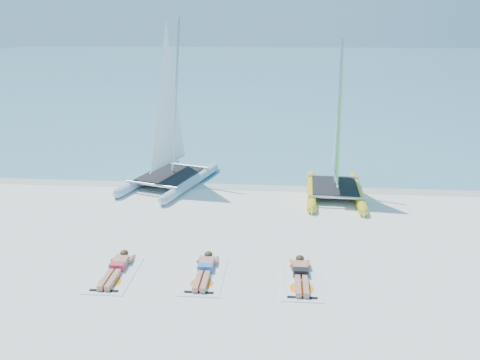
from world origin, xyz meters
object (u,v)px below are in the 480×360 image
at_px(towel_c, 301,281).
at_px(towel_b, 204,276).
at_px(sunbather_b, 205,269).
at_px(towel_a, 115,275).
at_px(sunbather_a, 117,267).
at_px(catamaran_blue, 169,136).
at_px(catamaran_yellow, 337,145).
at_px(sunbather_c, 301,273).

bearing_deg(towel_c, towel_b, 179.46).
relative_size(towel_b, sunbather_b, 1.07).
distance_m(towel_a, towel_c, 4.65).
xyz_separation_m(towel_b, sunbather_b, (0.00, 0.19, 0.11)).
bearing_deg(sunbather_b, towel_a, -172.42).
bearing_deg(towel_b, sunbather_a, 177.81).
bearing_deg(catamaran_blue, catamaran_yellow, 12.81).
bearing_deg(towel_c, sunbather_b, 174.90).
relative_size(catamaran_blue, catamaran_yellow, 1.13).
bearing_deg(towel_b, sunbather_c, 4.03).
xyz_separation_m(catamaran_blue, towel_b, (2.41, -7.06, -1.91)).
distance_m(catamaran_yellow, sunbather_c, 6.82).
bearing_deg(towel_c, towel_a, -178.97).
distance_m(catamaran_yellow, sunbather_b, 7.70).
xyz_separation_m(sunbather_a, sunbather_c, (4.65, 0.08, 0.00)).
bearing_deg(sunbather_c, towel_b, -175.97).
height_order(catamaran_yellow, towel_a, catamaran_yellow).
bearing_deg(towel_b, catamaran_blue, 108.84).
relative_size(catamaran_blue, sunbather_b, 3.73).
relative_size(catamaran_yellow, towel_b, 3.09).
height_order(catamaran_yellow, towel_b, catamaran_yellow).
distance_m(sunbather_b, sunbather_c, 2.40).
bearing_deg(catamaran_blue, sunbather_b, -53.81).
height_order(towel_a, sunbather_b, sunbather_b).
distance_m(towel_b, sunbather_b, 0.22).
xyz_separation_m(catamaran_yellow, towel_b, (-3.90, -6.61, -1.79)).
height_order(sunbather_a, sunbather_c, same).
bearing_deg(sunbather_b, sunbather_c, -0.54).
distance_m(towel_a, sunbather_a, 0.22).
height_order(catamaran_blue, sunbather_c, catamaran_blue).
bearing_deg(sunbather_b, catamaran_yellow, 58.71).
xyz_separation_m(sunbather_a, sunbather_b, (2.24, 0.11, 0.00)).
distance_m(catamaran_blue, sunbather_a, 7.20).
relative_size(towel_a, towel_b, 1.00).
height_order(towel_b, towel_c, same).
distance_m(catamaran_blue, towel_a, 7.42).
bearing_deg(catamaran_yellow, catamaran_blue, 179.15).
height_order(towel_a, towel_b, same).
distance_m(catamaran_blue, towel_b, 7.70).
bearing_deg(catamaran_yellow, sunbather_b, -118.09).
bearing_deg(sunbather_c, towel_a, -176.60).
xyz_separation_m(towel_b, sunbather_c, (2.40, 0.17, 0.11)).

